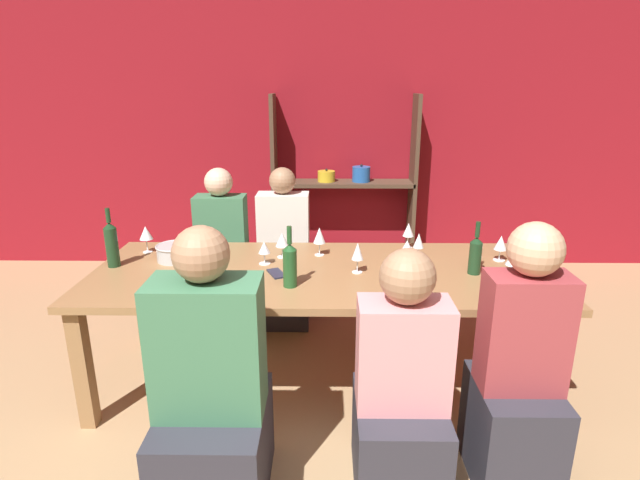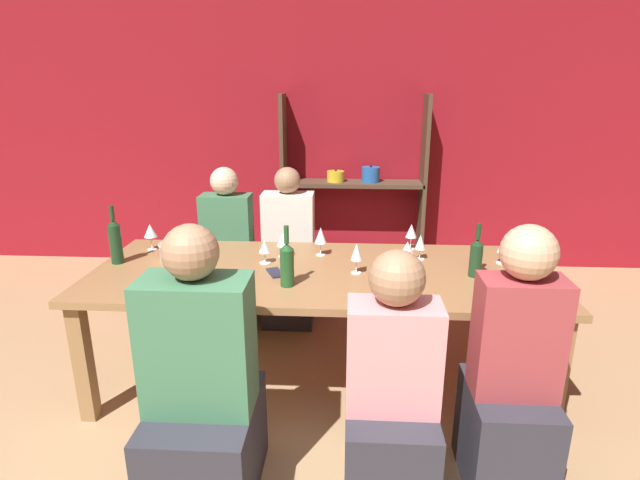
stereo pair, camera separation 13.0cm
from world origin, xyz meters
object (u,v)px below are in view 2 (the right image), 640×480
object	(u,v)px
wine_glass_empty_a	(514,262)
wine_glass_red_f	(357,253)
person_far_a	(289,265)
wine_glass_empty_d	(420,243)
wine_bottle_green	(476,257)
person_near_c	(510,393)
mixing_bowl	(178,250)
wine_glass_red_d	(411,232)
wine_glass_red_a	(265,248)
wine_glass_red_e	(321,236)
wine_glass_empty_c	(283,239)
dining_table	(319,281)
person_near_a	(391,406)
shelf_unit	(347,210)
wine_glass_red_c	(407,249)
wine_glass_empty_b	(150,231)
wine_glass_red_b	(504,246)
cell_phone	(275,273)
wine_bottle_amber	(287,263)
person_far_b	(229,265)
person_near_b	(203,403)
wine_bottle_dark	(115,241)

from	to	relation	value
wine_glass_empty_a	wine_glass_red_f	bearing A→B (deg)	172.02
person_far_a	wine_glass_empty_a	bearing A→B (deg)	143.00
wine_glass_empty_d	person_far_a	xyz separation A→B (m)	(-0.88, 0.62, -0.39)
wine_bottle_green	person_near_c	size ratio (longest dim) A/B	0.25
mixing_bowl	wine_glass_red_d	xyz separation A→B (m)	(1.44, 0.25, 0.07)
wine_glass_red_a	person_near_c	xyz separation A→B (m)	(1.21, -0.87, -0.35)
wine_glass_red_e	wine_glass_empty_c	bearing A→B (deg)	-169.44
dining_table	wine_glass_empty_c	world-z (taller)	wine_glass_empty_c
person_far_a	wine_glass_red_f	bearing A→B (deg)	119.23
wine_bottle_green	person_near_a	distance (m)	1.03
shelf_unit	wine_glass_red_c	bearing A→B (deg)	-79.21
wine_glass_red_d	person_near_c	bearing A→B (deg)	-75.39
wine_glass_red_e	wine_glass_empty_c	world-z (taller)	wine_glass_red_e
wine_glass_empty_b	wine_bottle_green	bearing A→B (deg)	-10.08
wine_glass_red_e	shelf_unit	bearing A→B (deg)	84.91
wine_glass_red_b	person_near_c	size ratio (longest dim) A/B	0.13
wine_glass_red_b	person_near_c	world-z (taller)	person_near_c
wine_glass_red_f	mixing_bowl	bearing A→B (deg)	169.65
shelf_unit	wine_glass_empty_b	world-z (taller)	shelf_unit
dining_table	wine_glass_empty_c	distance (m)	0.37
wine_glass_empty_d	cell_phone	xyz separation A→B (m)	(-0.84, -0.29, -0.10)
wine_bottle_amber	wine_glass_red_e	bearing A→B (deg)	73.65
wine_bottle_green	wine_glass_empty_d	bearing A→B (deg)	134.94
mixing_bowl	person_far_b	size ratio (longest dim) A/B	0.20
wine_bottle_amber	person_far_b	world-z (taller)	person_far_b
wine_glass_red_e	person_far_a	xyz separation A→B (m)	(-0.27, 0.58, -0.41)
wine_glass_empty_a	cell_phone	bearing A→B (deg)	176.37
wine_bottle_green	cell_phone	bearing A→B (deg)	-178.63
mixing_bowl	cell_phone	distance (m)	0.67
wine_bottle_amber	person_far_a	distance (m)	1.17
mixing_bowl	wine_glass_red_c	xyz separation A→B (m)	(1.38, -0.09, 0.06)
wine_glass_red_a	person_near_b	xyz separation A→B (m)	(-0.11, -0.99, -0.37)
wine_bottle_green	wine_glass_red_a	bearing A→B (deg)	173.21
wine_glass_red_e	person_near_a	world-z (taller)	person_near_a
mixing_bowl	wine_glass_red_c	distance (m)	1.38
dining_table	person_near_c	world-z (taller)	person_near_c
wine_glass_red_d	wine_glass_red_e	xyz separation A→B (m)	(-0.57, -0.15, 0.01)
wine_glass_red_e	wine_glass_red_d	bearing A→B (deg)	14.90
wine_glass_empty_c	person_near_c	xyz separation A→B (m)	(1.11, -0.99, -0.37)
wine_glass_red_e	person_near_c	distance (m)	1.41
wine_bottle_amber	wine_glass_empty_c	bearing A→B (deg)	99.90
mixing_bowl	wine_glass_red_b	distance (m)	1.96
person_far_b	person_far_a	bearing A→B (deg)	-177.06
wine_glass_red_c	person_far_b	bearing A→B (deg)	148.98
wine_bottle_dark	wine_glass_red_a	bearing A→B (deg)	3.19
wine_bottle_green	wine_glass_red_f	distance (m)	0.66
wine_glass_red_a	mixing_bowl	bearing A→B (deg)	173.33
wine_glass_red_d	person_near_a	distance (m)	1.33
wine_glass_red_c	shelf_unit	bearing A→B (deg)	100.79
shelf_unit	wine_bottle_green	world-z (taller)	shelf_unit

